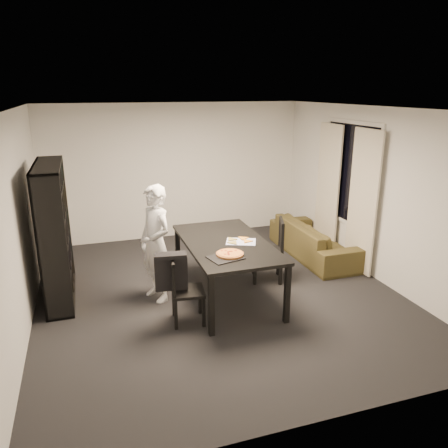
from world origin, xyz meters
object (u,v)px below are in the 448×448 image
object	(u,v)px
chair_left	(181,286)
chair_right	(274,246)
person	(156,244)
bookshelf	(55,233)
pepperoni_pizza	(230,254)
dining_table	(226,247)
sofa	(314,239)
baking_tray	(225,258)

from	to	relation	value
chair_left	chair_right	world-z (taller)	chair_right
person	chair_left	bearing A→B (deg)	-11.20
bookshelf	pepperoni_pizza	world-z (taller)	bookshelf
chair_right	dining_table	bearing A→B (deg)	-50.07
bookshelf	chair_left	bearing A→B (deg)	-40.22
person	sofa	xyz separation A→B (m)	(2.91, 0.78, -0.52)
dining_table	sofa	xyz separation A→B (m)	(1.97, 1.03, -0.45)
chair_left	person	bearing A→B (deg)	20.68
dining_table	baking_tray	xyz separation A→B (m)	(-0.20, -0.57, 0.08)
chair_left	chair_right	size ratio (longest dim) A/B	0.89
chair_right	sofa	xyz separation A→B (m)	(1.11, 0.71, -0.25)
chair_right	person	bearing A→B (deg)	-68.00
person	baking_tray	size ratio (longest dim) A/B	4.08
sofa	person	bearing A→B (deg)	104.96
bookshelf	pepperoni_pizza	bearing A→B (deg)	-30.63
chair_right	baking_tray	size ratio (longest dim) A/B	2.43
dining_table	baking_tray	bearing A→B (deg)	-109.22
chair_right	person	distance (m)	1.82
pepperoni_pizza	sofa	xyz separation A→B (m)	(2.09, 1.54, -0.55)
dining_table	chair_right	distance (m)	0.94
chair_left	sofa	bearing A→B (deg)	-53.06
bookshelf	pepperoni_pizza	distance (m)	2.46
chair_right	bookshelf	bearing A→B (deg)	-77.93
bookshelf	baking_tray	xyz separation A→B (m)	(2.04, -1.31, -0.12)
bookshelf	sofa	bearing A→B (deg)	3.87
dining_table	sofa	distance (m)	2.27
sofa	baking_tray	bearing A→B (deg)	126.35
chair_left	baking_tray	xyz separation A→B (m)	(0.56, -0.06, 0.33)
pepperoni_pizza	baking_tray	bearing A→B (deg)	-142.65
baking_tray	pepperoni_pizza	size ratio (longest dim) A/B	1.14
baking_tray	chair_left	bearing A→B (deg)	173.57
bookshelf	dining_table	size ratio (longest dim) A/B	0.96
person	sofa	bearing A→B (deg)	80.68
bookshelf	pepperoni_pizza	xyz separation A→B (m)	(2.12, -1.25, -0.10)
sofa	chair_right	bearing A→B (deg)	122.66
baking_tray	sofa	world-z (taller)	baking_tray
person	pepperoni_pizza	bearing A→B (deg)	22.66
dining_table	chair_right	size ratio (longest dim) A/B	2.03
bookshelf	sofa	world-z (taller)	bookshelf
sofa	chair_left	bearing A→B (deg)	119.34
bookshelf	baking_tray	size ratio (longest dim) A/B	4.75
chair_left	bookshelf	bearing A→B (deg)	57.38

